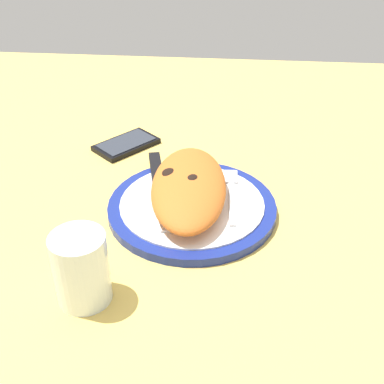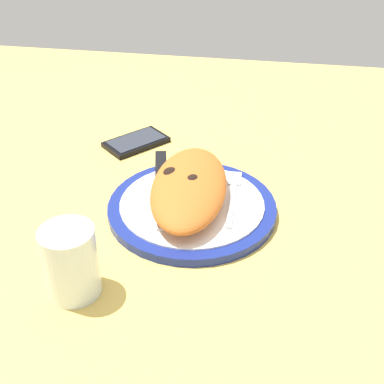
% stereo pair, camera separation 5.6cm
% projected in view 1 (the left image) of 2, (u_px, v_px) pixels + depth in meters
% --- Properties ---
extents(ground_plane, '(1.50, 1.50, 0.03)m').
position_uv_depth(ground_plane, '(192.00, 219.00, 0.83)').
color(ground_plane, '#DBB756').
extents(plate, '(0.27, 0.27, 0.02)m').
position_uv_depth(plate, '(192.00, 207.00, 0.81)').
color(plate, navy).
rests_on(plate, ground_plane).
extents(calzone, '(0.25, 0.13, 0.05)m').
position_uv_depth(calzone, '(189.00, 187.00, 0.80)').
color(calzone, '#C16023').
rests_on(calzone, plate).
extents(fork, '(0.16, 0.02, 0.00)m').
position_uv_depth(fork, '(231.00, 191.00, 0.83)').
color(fork, silver).
rests_on(fork, plate).
extents(knife, '(0.22, 0.07, 0.01)m').
position_uv_depth(knife, '(158.00, 178.00, 0.86)').
color(knife, silver).
rests_on(knife, plate).
extents(smartphone, '(0.14, 0.13, 0.01)m').
position_uv_depth(smartphone, '(126.00, 144.00, 1.00)').
color(smartphone, black).
rests_on(smartphone, ground_plane).
extents(water_glass, '(0.07, 0.07, 0.10)m').
position_uv_depth(water_glass, '(82.00, 272.00, 0.64)').
color(water_glass, silver).
rests_on(water_glass, ground_plane).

